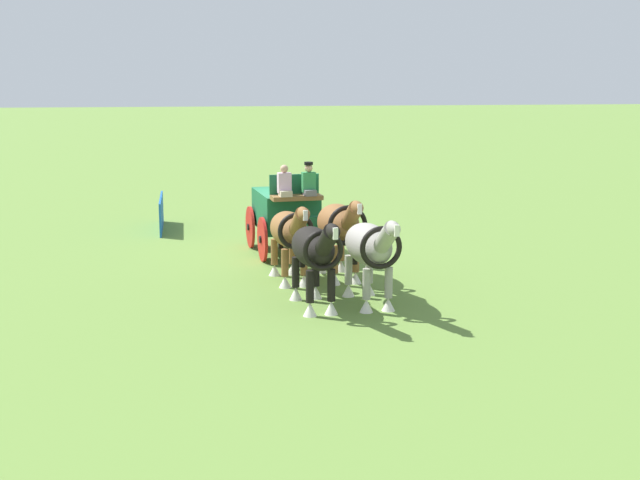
# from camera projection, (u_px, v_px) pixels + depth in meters

# --- Properties ---
(ground_plane) EXTENTS (220.00, 220.00, 0.00)m
(ground_plane) POSITION_uv_depth(u_px,v_px,m) (286.00, 253.00, 25.72)
(ground_plane) COLOR olive
(show_wagon) EXTENTS (5.58, 2.16, 2.82)m
(show_wagon) POSITION_uv_depth(u_px,v_px,m) (286.00, 212.00, 25.33)
(show_wagon) COLOR #195B38
(show_wagon) RESTS_ON ground
(draft_horse_rear_near) EXTENTS (3.02, 1.20, 2.25)m
(draft_horse_rear_near) POSITION_uv_depth(u_px,v_px,m) (339.00, 226.00, 22.18)
(draft_horse_rear_near) COLOR brown
(draft_horse_rear_near) RESTS_ON ground
(draft_horse_rear_off) EXTENTS (2.98, 1.08, 2.15)m
(draft_horse_rear_off) POSITION_uv_depth(u_px,v_px,m) (290.00, 232.00, 21.87)
(draft_horse_rear_off) COLOR brown
(draft_horse_rear_off) RESTS_ON ground
(draft_horse_lead_near) EXTENTS (3.11, 1.15, 2.21)m
(draft_horse_lead_near) POSITION_uv_depth(u_px,v_px,m) (370.00, 248.00, 19.71)
(draft_horse_lead_near) COLOR #9E998E
(draft_horse_lead_near) RESTS_ON ground
(draft_horse_lead_off) EXTENTS (3.08, 1.09, 2.20)m
(draft_horse_lead_off) POSITION_uv_depth(u_px,v_px,m) (314.00, 251.00, 19.39)
(draft_horse_lead_off) COLOR black
(draft_horse_lead_off) RESTS_ON ground
(sponsor_banner) EXTENTS (3.20, 0.09, 1.10)m
(sponsor_banner) POSITION_uv_depth(u_px,v_px,m) (161.00, 213.00, 29.41)
(sponsor_banner) COLOR #1959B2
(sponsor_banner) RESTS_ON ground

